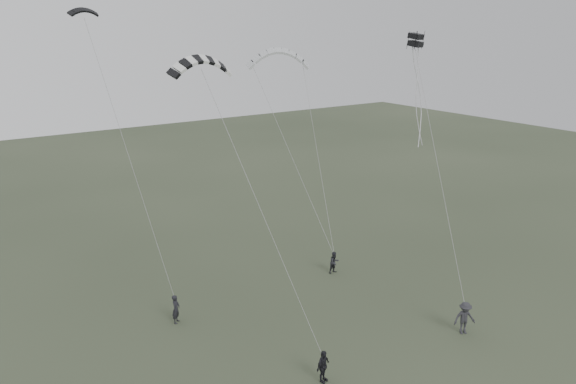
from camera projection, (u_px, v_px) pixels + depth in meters
ground at (336, 351)px, 28.76m from camera, size 140.00×140.00×0.00m
flyer_left at (176, 309)px, 31.34m from camera, size 0.71×0.72×1.67m
flyer_right at (334, 262)px, 37.68m from camera, size 0.75×0.59×1.50m
flyer_center at (323, 366)px, 26.12m from camera, size 1.02×0.68×1.61m
flyer_far at (465, 318)px, 30.20m from camera, size 1.37×1.12×1.84m
kite_dark_small at (83, 10)px, 30.10m from camera, size 1.61×0.78×0.65m
kite_pale_large at (278, 51)px, 40.62m from camera, size 4.77×3.47×2.05m
kite_striped at (201, 59)px, 25.43m from camera, size 2.99×1.31×1.35m
kite_box at (416, 40)px, 33.70m from camera, size 0.92×1.00×0.86m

